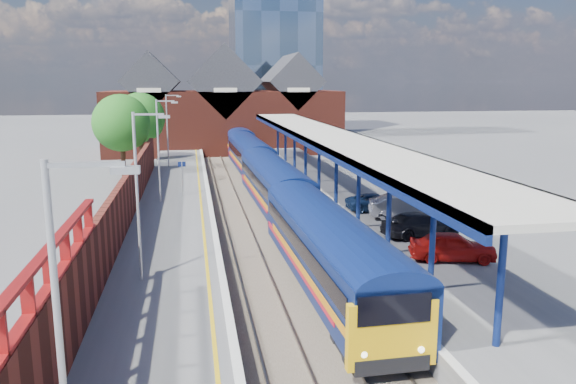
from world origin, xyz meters
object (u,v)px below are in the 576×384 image
(train, at_px, (260,165))
(parked_car_silver, at_px, (407,206))
(lamp_post_c, at_px, (160,144))
(parked_car_blue, at_px, (376,202))
(parked_car_dark, at_px, (420,224))
(platform_sign, at_px, (182,172))
(parked_car_red, at_px, (453,246))
(lamp_post_d, at_px, (169,126))
(lamp_post_a, at_px, (68,341))
(lamp_post_b, at_px, (140,187))

(train, height_order, parked_car_silver, train)
(lamp_post_c, xyz_separation_m, parked_car_blue, (13.74, -5.15, -3.45))
(parked_car_silver, xyz_separation_m, parked_car_dark, (-0.76, -3.79, -0.12))
(parked_car_silver, bearing_deg, train, 35.88)
(parked_car_silver, bearing_deg, platform_sign, 67.02)
(train, xyz_separation_m, parked_car_red, (6.05, -24.29, -0.45))
(lamp_post_d, relative_size, parked_car_silver, 1.53)
(lamp_post_a, bearing_deg, parked_car_red, 45.84)
(parked_car_red, bearing_deg, lamp_post_d, 37.84)
(lamp_post_b, xyz_separation_m, parked_car_blue, (13.74, 10.85, -3.45))
(lamp_post_c, distance_m, parked_car_silver, 17.02)
(lamp_post_a, xyz_separation_m, lamp_post_d, (0.00, 46.00, 0.00))
(lamp_post_b, bearing_deg, train, 72.30)
(parked_car_dark, bearing_deg, parked_car_red, 166.76)
(lamp_post_d, height_order, parked_car_dark, lamp_post_d)
(parked_car_red, relative_size, parked_car_silver, 0.86)
(lamp_post_a, bearing_deg, train, 78.50)
(parked_car_silver, bearing_deg, lamp_post_d, 44.71)
(lamp_post_b, bearing_deg, lamp_post_c, 90.00)
(lamp_post_a, height_order, parked_car_red, lamp_post_a)
(train, relative_size, parked_car_blue, 16.95)
(parked_car_dark, bearing_deg, lamp_post_a, 132.18)
(lamp_post_a, distance_m, parked_car_blue, 28.61)
(train, height_order, parked_car_red, train)
(lamp_post_c, bearing_deg, lamp_post_d, 90.00)
(lamp_post_d, bearing_deg, parked_car_blue, -56.98)
(lamp_post_d, bearing_deg, lamp_post_a, -90.00)
(lamp_post_c, height_order, parked_car_blue, lamp_post_c)
(parked_car_red, bearing_deg, parked_car_dark, 11.50)
(train, xyz_separation_m, lamp_post_d, (-7.86, 7.39, 2.87))
(lamp_post_b, xyz_separation_m, parked_car_silver, (14.86, 8.36, -3.24))
(platform_sign, bearing_deg, lamp_post_c, -124.26)
(platform_sign, height_order, parked_car_blue, platform_sign)
(parked_car_red, distance_m, parked_car_blue, 10.54)
(train, xyz_separation_m, platform_sign, (-6.49, -6.61, 0.57))
(parked_car_red, xyz_separation_m, parked_car_dark, (0.20, 4.25, -0.04))
(lamp_post_a, xyz_separation_m, lamp_post_c, (0.00, 30.00, 0.00))
(lamp_post_c, bearing_deg, parked_car_blue, -20.53)
(train, distance_m, lamp_post_b, 25.99)
(parked_car_red, xyz_separation_m, parked_car_silver, (0.96, 8.04, 0.08))
(parked_car_silver, bearing_deg, lamp_post_b, 131.91)
(lamp_post_b, distance_m, lamp_post_c, 16.00)
(train, xyz_separation_m, lamp_post_c, (-7.86, -8.61, 2.87))
(train, xyz_separation_m, lamp_post_a, (-7.86, -38.61, 2.87))
(train, distance_m, lamp_post_c, 12.00)
(lamp_post_d, xyz_separation_m, parked_car_dark, (14.10, -27.43, -3.36))
(train, xyz_separation_m, parked_car_blue, (5.89, -13.75, -0.58))
(lamp_post_b, xyz_separation_m, parked_car_dark, (14.10, 4.57, -3.36))
(platform_sign, distance_m, parked_car_red, 21.70)
(parked_car_red, bearing_deg, lamp_post_a, 149.98)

